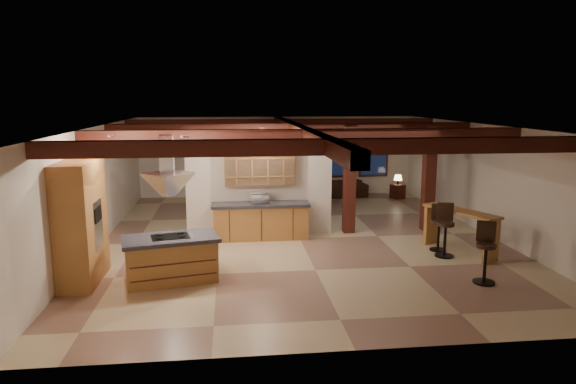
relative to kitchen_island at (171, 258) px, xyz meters
name	(u,v)px	position (x,y,z in m)	size (l,w,h in m)	color
ground	(300,238)	(2.95, 2.77, -0.46)	(12.00, 12.00, 0.00)	#C7B285
room_walls	(300,170)	(2.95, 2.77, 1.32)	(12.00, 12.00, 12.00)	beige
ceiling_beams	(300,132)	(2.95, 2.77, 2.30)	(10.00, 12.00, 0.28)	#38120E
timber_posts	(390,167)	(5.45, 3.27, 1.30)	(2.50, 0.30, 2.90)	#38120E
partition_wall	(260,194)	(1.95, 3.27, 0.64)	(3.80, 0.18, 2.20)	beige
pantry_cabinet	(81,222)	(-1.71, 0.17, 0.74)	(0.67, 1.60, 2.40)	#A27234
back_counter	(261,221)	(1.95, 2.88, 0.01)	(2.50, 0.66, 0.94)	#A27234
upper_display_cabinet	(260,167)	(1.95, 3.08, 1.39)	(1.80, 0.36, 0.95)	#A27234
range_hood	(168,193)	(0.00, 0.00, 1.32)	(1.10, 1.10, 1.40)	silver
back_windows	(353,154)	(5.75, 8.70, 1.04)	(2.70, 0.07, 1.70)	#38120E
framed_art	(237,150)	(1.45, 8.71, 1.24)	(0.65, 0.05, 0.85)	#38120E
recessed_cans	(191,133)	(0.42, 0.84, 2.41)	(3.16, 2.46, 0.03)	silver
kitchen_island	(171,258)	(0.00, 0.00, 0.00)	(2.01, 1.36, 0.92)	#A27234
dining_table	(286,208)	(2.85, 5.17, -0.16)	(1.72, 0.96, 0.61)	#3A1B0E
sofa	(336,188)	(5.04, 8.27, -0.13)	(2.23, 0.87, 0.65)	black
microwave	(260,198)	(1.94, 2.88, 0.60)	(0.44, 0.30, 0.24)	silver
bar_counter	(460,224)	(6.51, 1.15, 0.23)	(1.25, 1.98, 1.03)	#A27234
side_table	(397,191)	(7.18, 7.67, -0.21)	(0.41, 0.41, 0.51)	#38120E
table_lamp	(398,178)	(7.18, 7.67, 0.30)	(0.29, 0.29, 0.35)	black
bar_stool_a	(486,252)	(6.14, -0.80, 0.16)	(0.45, 0.46, 1.21)	black
bar_stool_b	(445,230)	(6.06, 0.93, 0.16)	(0.44, 0.46, 1.22)	black
bar_stool_c	(439,227)	(6.10, 1.40, 0.10)	(0.39, 0.41, 1.10)	black
dining_chairs	(286,198)	(2.85, 5.17, 0.13)	(1.87, 1.87, 1.17)	#38120E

